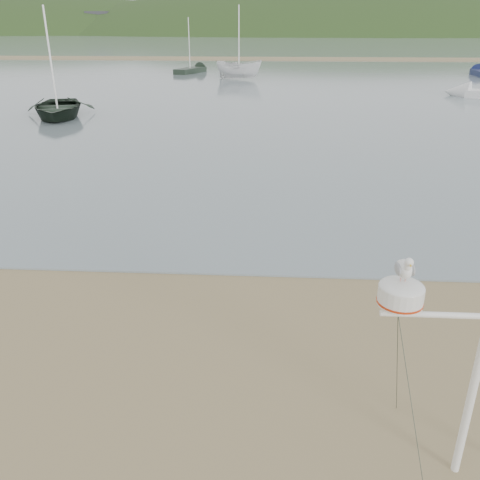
# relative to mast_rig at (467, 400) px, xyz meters

# --- Properties ---
(ground) EXTENTS (560.00, 560.00, 0.00)m
(ground) POSITION_rel_mast_rig_xyz_m (-5.33, 1.05, -1.13)
(ground) COLOR olive
(ground) RESTS_ON ground
(water) EXTENTS (560.00, 256.00, 0.04)m
(water) POSITION_rel_mast_rig_xyz_m (-5.33, 133.05, -1.11)
(water) COLOR slate
(water) RESTS_ON ground
(sandbar) EXTENTS (560.00, 7.00, 0.07)m
(sandbar) POSITION_rel_mast_rig_xyz_m (-5.33, 71.05, -1.05)
(sandbar) COLOR olive
(sandbar) RESTS_ON water
(hill_ridge) EXTENTS (620.00, 180.00, 80.00)m
(hill_ridge) POSITION_rel_mast_rig_xyz_m (13.18, 236.05, -20.83)
(hill_ridge) COLOR #1E3315
(hill_ridge) RESTS_ON ground
(far_cottages) EXTENTS (294.40, 6.30, 8.00)m
(far_cottages) POSITION_rel_mast_rig_xyz_m (-2.33, 197.05, 2.87)
(far_cottages) COLOR silver
(far_cottages) RESTS_ON ground
(mast_rig) EXTENTS (2.07, 2.21, 4.68)m
(mast_rig) POSITION_rel_mast_rig_xyz_m (0.00, 0.00, 0.00)
(mast_rig) COLOR white
(mast_rig) RESTS_ON ground
(boat_dark) EXTENTS (3.98, 2.09, 5.35)m
(boat_dark) POSITION_rel_mast_rig_xyz_m (-14.35, 23.64, 1.58)
(boat_dark) COLOR black
(boat_dark) RESTS_ON water
(boat_white) EXTENTS (2.18, 2.15, 4.49)m
(boat_white) POSITION_rel_mast_rig_xyz_m (-5.45, 44.39, 1.16)
(boat_white) COLOR silver
(boat_white) RESTS_ON water
(sailboat_blue_far) EXTENTS (1.99, 6.15, 6.05)m
(sailboat_blue_far) POSITION_rel_mast_rig_xyz_m (18.47, 50.26, -0.83)
(sailboat_blue_far) COLOR #131A43
(sailboat_blue_far) RESTS_ON ground
(sailboat_dark_mid) EXTENTS (3.49, 5.85, 5.76)m
(sailboat_dark_mid) POSITION_rel_mast_rig_xyz_m (-10.35, 51.31, -0.83)
(sailboat_dark_mid) COLOR black
(sailboat_dark_mid) RESTS_ON ground
(sailboat_white_near) EXTENTS (6.62, 4.65, 6.64)m
(sailboat_white_near) POSITION_rel_mast_rig_xyz_m (12.36, 33.45, -0.83)
(sailboat_white_near) COLOR silver
(sailboat_white_near) RESTS_ON ground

